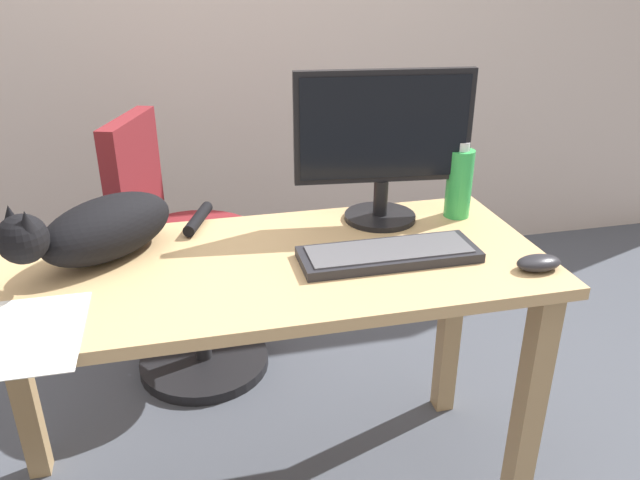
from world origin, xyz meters
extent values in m
cube|color=tan|center=(0.00, 0.00, 0.74)|extent=(1.43, 0.60, 0.03)
cube|color=tan|center=(0.65, -0.24, 0.36)|extent=(0.06, 0.06, 0.72)
cube|color=tan|center=(-0.65, 0.24, 0.36)|extent=(0.06, 0.06, 0.72)
cube|color=tan|center=(0.65, 0.24, 0.36)|extent=(0.06, 0.06, 0.72)
cylinder|color=black|center=(-0.13, 0.67, 0.02)|extent=(0.48, 0.48, 0.04)
cylinder|color=black|center=(-0.13, 0.67, 0.25)|extent=(0.06, 0.06, 0.49)
cylinder|color=maroon|center=(-0.13, 0.67, 0.52)|extent=(0.44, 0.44, 0.06)
cube|color=maroon|center=(-0.31, 0.73, 0.75)|extent=(0.17, 0.35, 0.40)
cylinder|color=black|center=(0.38, 0.19, 0.76)|extent=(0.20, 0.20, 0.01)
cylinder|color=black|center=(0.38, 0.19, 0.82)|extent=(0.04, 0.04, 0.10)
cube|color=black|center=(0.38, 0.19, 1.02)|extent=(0.48, 0.08, 0.30)
cube|color=black|center=(0.38, 0.18, 1.02)|extent=(0.45, 0.05, 0.27)
cube|color=#232328|center=(0.32, -0.06, 0.76)|extent=(0.44, 0.15, 0.02)
cube|color=#515156|center=(0.32, -0.06, 0.78)|extent=(0.40, 0.12, 0.00)
ellipsoid|color=black|center=(-0.34, 0.12, 0.83)|extent=(0.39, 0.37, 0.15)
sphere|color=black|center=(-0.50, -0.02, 0.88)|extent=(0.11, 0.11, 0.11)
cone|color=black|center=(-0.48, -0.04, 0.93)|extent=(0.04, 0.04, 0.04)
cone|color=black|center=(-0.52, 0.00, 0.93)|extent=(0.04, 0.04, 0.04)
cylinder|color=black|center=(-0.12, 0.26, 0.77)|extent=(0.09, 0.18, 0.03)
ellipsoid|color=#232328|center=(0.65, -0.19, 0.77)|extent=(0.11, 0.06, 0.04)
cube|color=white|center=(-0.48, -0.21, 0.75)|extent=(0.21, 0.30, 0.00)
cylinder|color=green|center=(0.60, 0.16, 0.85)|extent=(0.07, 0.07, 0.19)
cylinder|color=silver|center=(0.60, 0.16, 0.96)|extent=(0.04, 0.04, 0.02)
camera|label=1|loc=(-0.16, -1.35, 1.43)|focal=34.97mm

